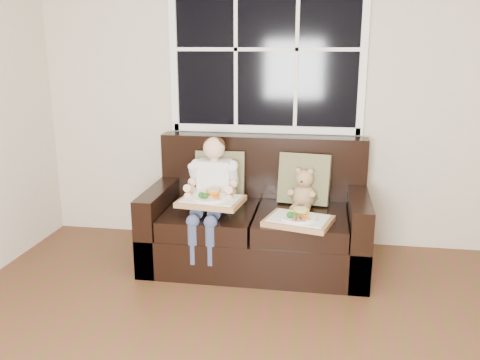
% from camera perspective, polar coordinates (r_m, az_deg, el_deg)
% --- Properties ---
extents(room_walls, '(4.52, 5.02, 2.71)m').
position_cam_1_polar(room_walls, '(1.79, 3.85, 11.90)').
color(room_walls, beige).
rests_on(room_walls, ground).
extents(window_back, '(1.62, 0.04, 1.37)m').
position_cam_1_polar(window_back, '(4.28, 2.96, 14.44)').
color(window_back, black).
rests_on(window_back, room_walls).
extents(loveseat, '(1.70, 0.92, 0.96)m').
position_cam_1_polar(loveseat, '(4.06, 1.99, -4.88)').
color(loveseat, black).
rests_on(loveseat, ground).
extents(pillow_left, '(0.41, 0.20, 0.41)m').
position_cam_1_polar(pillow_left, '(4.16, -2.25, 0.50)').
color(pillow_left, olive).
rests_on(pillow_left, loveseat).
extents(pillow_right, '(0.42, 0.23, 0.42)m').
position_cam_1_polar(pillow_right, '(4.08, 7.23, 0.14)').
color(pillow_right, olive).
rests_on(pillow_right, loveseat).
extents(child, '(0.37, 0.59, 0.85)m').
position_cam_1_polar(child, '(3.91, -3.16, -0.61)').
color(child, white).
rests_on(child, loveseat).
extents(teddy_bear, '(0.22, 0.26, 0.33)m').
position_cam_1_polar(teddy_bear, '(3.98, 7.18, -1.28)').
color(teddy_bear, tan).
rests_on(teddy_bear, loveseat).
extents(tray_left, '(0.50, 0.40, 0.10)m').
position_cam_1_polar(tray_left, '(3.77, -3.27, -2.23)').
color(tray_left, '#A5704A').
rests_on(tray_left, child).
extents(tray_right, '(0.53, 0.45, 0.10)m').
position_cam_1_polar(tray_right, '(3.65, 6.60, -4.43)').
color(tray_right, '#A5704A').
rests_on(tray_right, loveseat).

